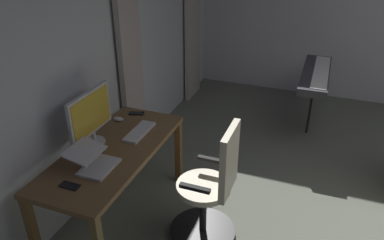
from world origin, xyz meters
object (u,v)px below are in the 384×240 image
(computer_monitor, at_px, (91,115))
(computer_keyboard, at_px, (139,132))
(computer_mouse, at_px, (119,119))
(cell_phone_face_up, at_px, (136,113))
(cell_phone_by_monitor, at_px, (70,186))
(laptop, at_px, (94,161))
(office_chair, at_px, (212,191))
(desk, at_px, (114,159))
(piano_keyboard, at_px, (316,76))

(computer_monitor, relative_size, computer_keyboard, 1.39)
(computer_mouse, bearing_deg, computer_monitor, 0.54)
(cell_phone_face_up, bearing_deg, computer_mouse, -42.27)
(computer_mouse, bearing_deg, cell_phone_by_monitor, 10.73)
(computer_monitor, bearing_deg, laptop, 33.79)
(office_chair, bearing_deg, desk, 95.43)
(computer_keyboard, relative_size, cell_phone_by_monitor, 2.68)
(laptop, bearing_deg, piano_keyboard, 151.25)
(office_chair, bearing_deg, computer_monitor, 91.66)
(computer_keyboard, bearing_deg, cell_phone_face_up, -147.74)
(laptop, distance_m, cell_phone_face_up, 0.92)
(desk, bearing_deg, cell_phone_face_up, -169.02)
(computer_mouse, height_order, piano_keyboard, piano_keyboard)
(computer_keyboard, distance_m, laptop, 0.59)
(laptop, bearing_deg, office_chair, 112.09)
(computer_keyboard, height_order, piano_keyboard, piano_keyboard)
(office_chair, xyz_separation_m, piano_keyboard, (-2.29, 0.58, 0.23))
(cell_phone_face_up, bearing_deg, office_chair, 42.24)
(laptop, bearing_deg, computer_mouse, -163.95)
(laptop, bearing_deg, computer_monitor, -146.71)
(computer_monitor, distance_m, laptop, 0.43)
(desk, height_order, computer_keyboard, computer_keyboard)
(cell_phone_face_up, bearing_deg, computer_monitor, -25.35)
(computer_monitor, height_order, piano_keyboard, computer_monitor)
(desk, height_order, computer_monitor, computer_monitor)
(computer_monitor, distance_m, piano_keyboard, 2.84)
(computer_monitor, xyz_separation_m, cell_phone_face_up, (-0.59, 0.08, -0.25))
(cell_phone_face_up, relative_size, piano_keyboard, 0.11)
(computer_monitor, bearing_deg, cell_phone_face_up, 172.10)
(computer_keyboard, relative_size, laptop, 1.17)
(desk, xyz_separation_m, computer_monitor, (-0.05, -0.21, 0.35))
(office_chair, xyz_separation_m, laptop, (0.35, -0.83, 0.30))
(cell_phone_face_up, bearing_deg, desk, -6.46)
(computer_monitor, xyz_separation_m, piano_keyboard, (-2.32, 1.62, -0.27))
(computer_monitor, relative_size, piano_keyboard, 0.42)
(laptop, relative_size, cell_phone_by_monitor, 2.30)
(desk, bearing_deg, piano_keyboard, 149.08)
(computer_keyboard, bearing_deg, office_chair, 72.56)
(cell_phone_by_monitor, bearing_deg, office_chair, 126.18)
(desk, distance_m, laptop, 0.30)
(computer_mouse, relative_size, cell_phone_by_monitor, 0.69)
(computer_monitor, relative_size, laptop, 1.62)
(office_chair, bearing_deg, cell_phone_by_monitor, 125.25)
(computer_keyboard, bearing_deg, cell_phone_by_monitor, -7.01)
(cell_phone_by_monitor, bearing_deg, computer_keyboard, 173.85)
(computer_keyboard, bearing_deg, laptop, -7.45)
(desk, xyz_separation_m, cell_phone_face_up, (-0.64, -0.12, 0.10))
(piano_keyboard, bearing_deg, laptop, -28.99)
(office_chair, height_order, cell_phone_face_up, office_chair)
(desk, relative_size, computer_monitor, 2.76)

